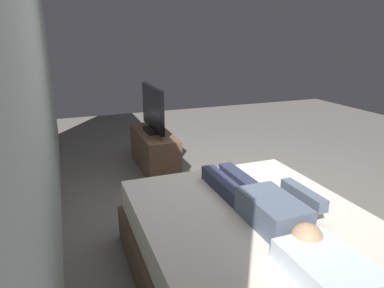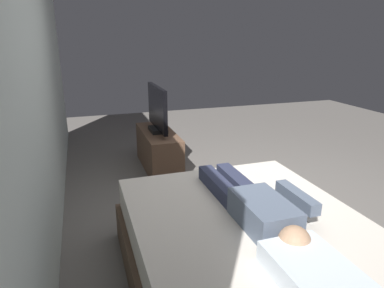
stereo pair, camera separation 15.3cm
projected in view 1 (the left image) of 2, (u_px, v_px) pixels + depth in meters
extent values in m
plane|color=slate|center=(253.00, 212.00, 3.43)|extent=(10.00, 10.00, 0.00)
cube|color=silver|center=(35.00, 73.00, 2.73)|extent=(6.40, 0.10, 2.80)
cube|color=brown|center=(255.00, 267.00, 2.38)|extent=(1.91, 1.57, 0.30)
cube|color=silver|center=(257.00, 233.00, 2.29)|extent=(1.83, 1.49, 0.24)
cube|color=white|center=(327.00, 268.00, 1.67)|extent=(0.48, 0.34, 0.12)
cube|color=slate|center=(272.00, 211.00, 2.15)|extent=(0.48, 0.28, 0.18)
sphere|color=tan|center=(307.00, 239.00, 1.86)|extent=(0.18, 0.18, 0.18)
cube|color=#2D334C|center=(242.00, 182.00, 2.67)|extent=(0.60, 0.11, 0.11)
cube|color=#2D334C|center=(223.00, 185.00, 2.62)|extent=(0.60, 0.11, 0.11)
cube|color=slate|center=(303.00, 195.00, 2.29)|extent=(0.40, 0.08, 0.08)
cube|color=black|center=(298.00, 194.00, 2.57)|extent=(0.15, 0.04, 0.02)
cube|color=brown|center=(154.00, 150.00, 4.49)|extent=(1.10, 0.40, 0.50)
cube|color=black|center=(153.00, 130.00, 4.41)|extent=(0.32, 0.20, 0.05)
cube|color=black|center=(153.00, 108.00, 4.32)|extent=(0.88, 0.05, 0.54)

